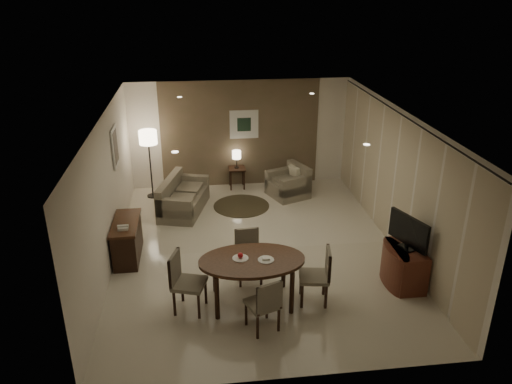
{
  "coord_description": "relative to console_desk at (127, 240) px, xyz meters",
  "views": [
    {
      "loc": [
        -1.08,
        -8.58,
        4.93
      ],
      "look_at": [
        0.0,
        0.2,
        1.15
      ],
      "focal_mm": 35.0,
      "sensor_mm": 36.0,
      "label": 1
    }
  ],
  "objects": [
    {
      "name": "curtain_rod",
      "position": [
        5.17,
        0.0,
        2.27
      ],
      "size": [
        0.03,
        6.8,
        0.03
      ],
      "primitive_type": "cylinder",
      "rotation": [
        1.57,
        0.0,
        0.0
      ],
      "color": "black",
      "rests_on": "wall_right"
    },
    {
      "name": "telephone",
      "position": [
        0.0,
        -0.3,
        0.43
      ],
      "size": [
        0.2,
        0.14,
        0.09
      ],
      "primitive_type": null,
      "color": "white",
      "rests_on": "console_desk"
    },
    {
      "name": "downlight_fl",
      "position": [
        1.09,
        1.8,
        2.31
      ],
      "size": [
        0.1,
        0.1,
        0.01
      ],
      "primitive_type": "cylinder",
      "color": "white",
      "rests_on": "ceiling"
    },
    {
      "name": "plate_a",
      "position": [
        2.01,
        -1.67,
        0.44
      ],
      "size": [
        0.26,
        0.26,
        0.02
      ],
      "primitive_type": "cylinder",
      "color": "white",
      "rests_on": "dining_table"
    },
    {
      "name": "chair_near",
      "position": [
        2.26,
        -2.41,
        0.08
      ],
      "size": [
        0.57,
        0.57,
        0.91
      ],
      "primitive_type": null,
      "rotation": [
        0.0,
        0.0,
        3.52
      ],
      "color": "gray",
      "rests_on": "floor"
    },
    {
      "name": "downlight_nr",
      "position": [
        3.89,
        -1.8,
        2.31
      ],
      "size": [
        0.1,
        0.1,
        0.01
      ],
      "primitive_type": "cylinder",
      "color": "white",
      "rests_on": "ceiling"
    },
    {
      "name": "downlight_fr",
      "position": [
        3.89,
        1.8,
        2.31
      ],
      "size": [
        0.1,
        0.1,
        0.01
      ],
      "primitive_type": "cylinder",
      "color": "white",
      "rests_on": "ceiling"
    },
    {
      "name": "sofa",
      "position": [
        1.04,
        2.0,
        0.01
      ],
      "size": [
        1.79,
        1.22,
        0.77
      ],
      "primitive_type": null,
      "rotation": [
        0.0,
        0.0,
        1.3
      ],
      "color": "gray",
      "rests_on": "floor"
    },
    {
      "name": "art_left_canvas",
      "position": [
        -0.21,
        1.2,
        1.48
      ],
      "size": [
        0.01,
        0.46,
        0.64
      ],
      "primitive_type": "cube",
      "color": "gray",
      "rests_on": "wall_left"
    },
    {
      "name": "plate_b",
      "position": [
        2.41,
        -1.77,
        0.44
      ],
      "size": [
        0.26,
        0.26,
        0.02
      ],
      "primitive_type": "cylinder",
      "color": "white",
      "rests_on": "dining_table"
    },
    {
      "name": "chair_right",
      "position": [
        3.19,
        -1.82,
        0.11
      ],
      "size": [
        0.54,
        0.54,
        0.96
      ],
      "primitive_type": null,
      "rotation": [
        0.0,
        0.0,
        -1.73
      ],
      "color": "gray",
      "rests_on": "floor"
    },
    {
      "name": "chair_left",
      "position": [
        1.18,
        -1.81,
        0.12
      ],
      "size": [
        0.6,
        0.6,
        1.0
      ],
      "primitive_type": null,
      "rotation": [
        0.0,
        0.0,
        1.27
      ],
      "color": "gray",
      "rests_on": "floor"
    },
    {
      "name": "side_table",
      "position": [
        2.37,
        3.24,
        -0.11
      ],
      "size": [
        0.42,
        0.42,
        0.53
      ],
      "primitive_type": null,
      "color": "black",
      "rests_on": "floor"
    },
    {
      "name": "art_back_canvas",
      "position": [
        2.59,
        3.44,
        1.23
      ],
      "size": [
        0.34,
        0.01,
        0.34
      ],
      "primitive_type": "cube",
      "color": "#1B3121",
      "rests_on": "wall_back"
    },
    {
      "name": "round_rug",
      "position": [
        2.37,
        2.08,
        -0.37
      ],
      "size": [
        1.32,
        1.32,
        0.01
      ],
      "primitive_type": "cylinder",
      "color": "#453C26",
      "rests_on": "floor"
    },
    {
      "name": "dining_table",
      "position": [
        2.19,
        -1.72,
        0.03
      ],
      "size": [
        1.72,
        1.07,
        0.8
      ],
      "primitive_type": null,
      "color": "#4F2C19",
      "rests_on": "floor"
    },
    {
      "name": "room_shell",
      "position": [
        2.49,
        0.4,
        0.98
      ],
      "size": [
        5.5,
        7.0,
        2.7
      ],
      "color": "beige",
      "rests_on": "ground"
    },
    {
      "name": "armchair",
      "position": [
        3.57,
        2.54,
        0.01
      ],
      "size": [
        1.09,
        1.11,
        0.77
      ],
      "primitive_type": null,
      "rotation": [
        0.0,
        0.0,
        -1.18
      ],
      "color": "gray",
      "rests_on": "floor"
    },
    {
      "name": "napkin",
      "position": [
        2.41,
        -1.77,
        0.46
      ],
      "size": [
        0.12,
        0.08,
        0.03
      ],
      "primitive_type": "cube",
      "color": "white",
      "rests_on": "plate_b"
    },
    {
      "name": "flat_tv",
      "position": [
        4.87,
        -1.5,
        0.65
      ],
      "size": [
        0.36,
        0.85,
        0.6
      ],
      "primitive_type": null,
      "rotation": [
        0.0,
        0.0,
        0.35
      ],
      "color": "black",
      "rests_on": "tv_cabinet"
    },
    {
      "name": "taupe_accent",
      "position": [
        2.49,
        3.48,
        0.98
      ],
      "size": [
        3.96,
        0.03,
        2.7
      ],
      "primitive_type": "cube",
      "color": "brown",
      "rests_on": "wall_back"
    },
    {
      "name": "chair_far",
      "position": [
        2.21,
        -1.07,
        0.08
      ],
      "size": [
        0.47,
        0.47,
        0.92
      ],
      "primitive_type": null,
      "rotation": [
        0.0,
        0.0,
        0.07
      ],
      "color": "gray",
      "rests_on": "floor"
    },
    {
      "name": "table_lamp",
      "position": [
        2.37,
        3.25,
        0.41
      ],
      "size": [
        0.22,
        0.22,
        0.5
      ],
      "primitive_type": null,
      "color": "#FFEAC1",
      "rests_on": "side_table"
    },
    {
      "name": "art_back_frame",
      "position": [
        2.59,
        3.46,
        1.23
      ],
      "size": [
        0.72,
        0.03,
        0.72
      ],
      "primitive_type": "cube",
      "color": "silver",
      "rests_on": "wall_back"
    },
    {
      "name": "fruit_apple",
      "position": [
        2.01,
        -1.67,
        0.49
      ],
      "size": [
        0.09,
        0.09,
        0.09
      ],
      "primitive_type": "sphere",
      "color": "red",
      "rests_on": "plate_a"
    },
    {
      "name": "curtain_wall",
      "position": [
        5.17,
        0.0,
        0.95
      ],
      "size": [
        0.08,
        6.7,
        2.58
      ],
      "primitive_type": null,
      "color": "beige",
      "rests_on": "wall_right"
    },
    {
      "name": "downlight_nl",
      "position": [
        1.09,
        -1.8,
        2.31
      ],
      "size": [
        0.1,
        0.1,
        0.01
      ],
      "primitive_type": "cylinder",
      "color": "white",
      "rests_on": "ceiling"
    },
    {
      "name": "art_left_frame",
      "position": [
        -0.23,
        1.2,
        1.48
      ],
      "size": [
        0.03,
        0.6,
        0.8
      ],
      "primitive_type": "cube",
      "color": "silver",
      "rests_on": "wall_left"
    },
    {
      "name": "floor_lamp",
      "position": [
        0.26,
        2.92,
        0.46
      ],
      "size": [
        0.42,
        0.42,
        1.68
      ],
      "primitive_type": null,
      "color": "#FFE5B7",
      "rests_on": "floor"
    },
    {
      "name": "tv_cabinet",
      "position": [
        4.89,
        -1.5,
        -0.03
      ],
      "size": [
        0.48,
        0.9,
        0.7
      ],
      "primitive_type": null,
      "color": "#5A291B",
      "rests_on": "floor"
    },
    {
      "name": "console_desk",
      "position": [
        0.0,
        0.0,
        0.0
      ],
      "size": [
        0.48,
        1.2,
        0.75
      ],
      "primitive_type": null,
      "color": "#4F2C19",
      "rests_on": "floor"
    }
  ]
}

